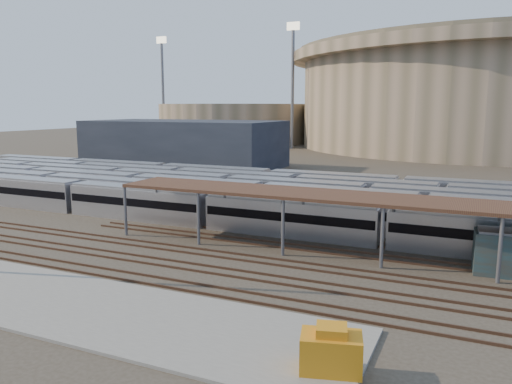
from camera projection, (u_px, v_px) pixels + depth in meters
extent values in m
plane|color=#383026|center=(186.00, 247.00, 46.58)|extent=(420.00, 420.00, 0.00)
cube|color=gray|center=(12.00, 291.00, 35.11)|extent=(50.00, 9.00, 0.20)
cube|color=silver|center=(209.00, 210.00, 54.30)|extent=(112.00, 2.90, 3.60)
cube|color=silver|center=(311.00, 211.00, 53.95)|extent=(112.00, 2.90, 3.60)
cube|color=silver|center=(262.00, 199.00, 60.81)|extent=(112.00, 2.90, 3.60)
cube|color=silver|center=(228.00, 190.00, 67.33)|extent=(112.00, 2.90, 3.60)
cube|color=silver|center=(295.00, 190.00, 67.81)|extent=(112.00, 2.90, 3.60)
cube|color=silver|center=(270.00, 183.00, 73.83)|extent=(112.00, 2.90, 3.60)
cylinder|color=slate|center=(125.00, 211.00, 50.57)|extent=(0.30, 0.30, 5.00)
cylinder|color=slate|center=(157.00, 202.00, 55.42)|extent=(0.30, 0.30, 5.00)
cylinder|color=slate|center=(198.00, 219.00, 47.10)|extent=(0.30, 0.30, 5.00)
cylinder|color=slate|center=(225.00, 208.00, 51.95)|extent=(0.30, 0.30, 5.00)
cylinder|color=slate|center=(283.00, 228.00, 43.63)|extent=(0.30, 0.30, 5.00)
cylinder|color=slate|center=(303.00, 216.00, 48.48)|extent=(0.30, 0.30, 5.00)
cylinder|color=slate|center=(382.00, 238.00, 40.16)|extent=(0.30, 0.30, 5.00)
cylinder|color=slate|center=(393.00, 224.00, 45.01)|extent=(0.30, 0.30, 5.00)
cylinder|color=slate|center=(500.00, 250.00, 36.69)|extent=(0.30, 0.30, 5.00)
cylinder|color=slate|center=(498.00, 234.00, 41.54)|extent=(0.30, 0.30, 5.00)
cube|color=#391E17|center=(443.00, 204.00, 40.40)|extent=(60.00, 6.00, 0.30)
cube|color=#4C3323|center=(176.00, 251.00, 45.00)|extent=(170.00, 0.12, 0.18)
cube|color=#4C3323|center=(185.00, 247.00, 46.34)|extent=(170.00, 0.12, 0.18)
cube|color=#4C3323|center=(149.00, 264.00, 41.40)|extent=(170.00, 0.12, 0.18)
cube|color=#4C3323|center=(160.00, 259.00, 42.75)|extent=(170.00, 0.12, 0.18)
cube|color=#4C3323|center=(118.00, 278.00, 37.81)|extent=(170.00, 0.12, 0.18)
cube|color=#4C3323|center=(130.00, 272.00, 39.15)|extent=(170.00, 0.12, 0.18)
cylinder|color=gray|center=(486.00, 104.00, 159.92)|extent=(116.00, 116.00, 28.00)
cylinder|color=gray|center=(490.00, 54.00, 157.32)|extent=(124.00, 124.00, 3.00)
cylinder|color=brown|center=(490.00, 46.00, 156.94)|extent=(120.00, 120.00, 1.50)
cylinder|color=gray|center=(235.00, 123.00, 186.54)|extent=(56.00, 56.00, 14.00)
cube|color=#1E232D|center=(184.00, 144.00, 109.35)|extent=(42.00, 20.00, 10.00)
cylinder|color=slate|center=(292.00, 90.00, 154.57)|extent=(1.00, 1.00, 36.00)
cube|color=#FFF2CC|center=(293.00, 26.00, 151.34)|extent=(4.00, 0.60, 2.40)
cylinder|color=slate|center=(163.00, 93.00, 185.83)|extent=(1.00, 1.00, 36.00)
cube|color=#FFF2CC|center=(161.00, 40.00, 182.60)|extent=(4.00, 0.60, 2.40)
cylinder|color=slate|center=(386.00, 94.00, 191.40)|extent=(1.00, 1.00, 36.00)
cube|color=#FFF2CC|center=(389.00, 42.00, 188.17)|extent=(4.00, 0.60, 2.40)
cube|color=#C77A12|center=(331.00, 353.00, 24.25)|extent=(3.34, 2.56, 1.85)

